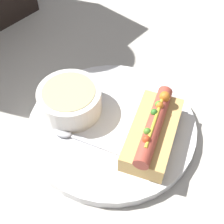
# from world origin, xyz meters

# --- Properties ---
(ground_plane) EXTENTS (4.00, 4.00, 0.00)m
(ground_plane) POSITION_xyz_m (0.00, 0.00, 0.00)
(ground_plane) COLOR #BCB7AD
(dinner_plate) EXTENTS (0.29, 0.29, 0.02)m
(dinner_plate) POSITION_xyz_m (0.00, 0.00, 0.01)
(dinner_plate) COLOR white
(dinner_plate) RESTS_ON ground_plane
(hot_dog) EXTENTS (0.16, 0.12, 0.06)m
(hot_dog) POSITION_xyz_m (0.02, -0.07, 0.04)
(hot_dog) COLOR #DBAD60
(hot_dog) RESTS_ON dinner_plate
(soup_bowl) EXTENTS (0.11, 0.11, 0.05)m
(soup_bowl) POSITION_xyz_m (-0.02, 0.07, 0.04)
(soup_bowl) COLOR silver
(soup_bowl) RESTS_ON dinner_plate
(spoon) EXTENTS (0.07, 0.17, 0.01)m
(spoon) POSITION_xyz_m (-0.06, 0.02, 0.02)
(spoon) COLOR #B7B7BC
(spoon) RESTS_ON dinner_plate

